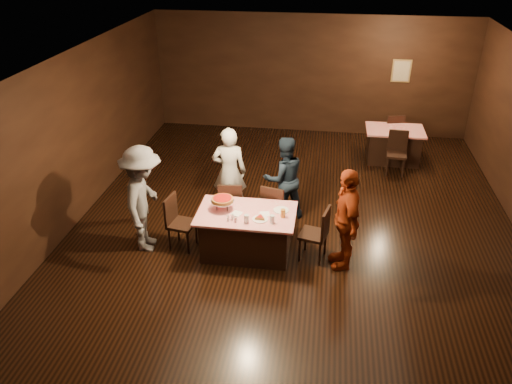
% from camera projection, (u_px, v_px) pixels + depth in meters
% --- Properties ---
extents(room, '(10.00, 10.04, 3.02)m').
position_uv_depth(room, '(298.00, 118.00, 8.02)').
color(room, black).
rests_on(room, ground).
extents(main_table, '(1.60, 1.00, 0.77)m').
position_uv_depth(main_table, '(247.00, 233.00, 8.26)').
color(main_table, red).
rests_on(main_table, ground).
extents(back_table, '(1.30, 0.90, 0.77)m').
position_uv_depth(back_table, '(393.00, 145.00, 11.52)').
color(back_table, red).
rests_on(back_table, ground).
extents(chair_far_left, '(0.46, 0.46, 0.95)m').
position_uv_depth(chair_far_left, '(231.00, 204.00, 8.93)').
color(chair_far_left, black).
rests_on(chair_far_left, ground).
extents(chair_far_right, '(0.51, 0.51, 0.95)m').
position_uv_depth(chair_far_right, '(276.00, 207.00, 8.82)').
color(chair_far_right, black).
rests_on(chair_far_right, ground).
extents(chair_end_left, '(0.48, 0.48, 0.95)m').
position_uv_depth(chair_end_left, '(182.00, 223.00, 8.36)').
color(chair_end_left, black).
rests_on(chair_end_left, ground).
extents(chair_end_right, '(0.51, 0.51, 0.95)m').
position_uv_depth(chair_end_right, '(313.00, 233.00, 8.08)').
color(chair_end_right, black).
rests_on(chair_end_right, ground).
extents(chair_back_near, '(0.45, 0.45, 0.95)m').
position_uv_depth(chair_back_near, '(397.00, 154.00, 10.87)').
color(chair_back_near, black).
rests_on(chair_back_near, ground).
extents(chair_back_far, '(0.51, 0.51, 0.95)m').
position_uv_depth(chair_back_far, '(391.00, 132.00, 12.00)').
color(chair_back_far, black).
rests_on(chair_back_far, ground).
extents(diner_white_jacket, '(0.67, 0.48, 1.73)m').
position_uv_depth(diner_white_jacket, '(229.00, 172.00, 9.19)').
color(diner_white_jacket, silver).
rests_on(diner_white_jacket, ground).
extents(diner_navy_hoodie, '(0.96, 0.88, 1.60)m').
position_uv_depth(diner_navy_hoodie, '(284.00, 178.00, 9.10)').
color(diner_navy_hoodie, black).
rests_on(diner_navy_hoodie, ground).
extents(diner_grey_knit, '(0.83, 1.27, 1.85)m').
position_uv_depth(diner_grey_knit, '(144.00, 199.00, 8.15)').
color(diner_grey_knit, slate).
rests_on(diner_grey_knit, ground).
extents(diner_red_shirt, '(0.62, 1.07, 1.71)m').
position_uv_depth(diner_red_shirt, '(346.00, 219.00, 7.75)').
color(diner_red_shirt, '#932E0F').
rests_on(diner_red_shirt, ground).
extents(pizza_stand, '(0.38, 0.38, 0.22)m').
position_uv_depth(pizza_stand, '(222.00, 200.00, 8.09)').
color(pizza_stand, black).
rests_on(pizza_stand, main_table).
extents(plate_with_slice, '(0.25, 0.25, 0.06)m').
position_uv_depth(plate_with_slice, '(260.00, 218.00, 7.88)').
color(plate_with_slice, white).
rests_on(plate_with_slice, main_table).
extents(plate_empty, '(0.25, 0.25, 0.01)m').
position_uv_depth(plate_empty, '(281.00, 210.00, 8.14)').
color(plate_empty, white).
rests_on(plate_empty, main_table).
extents(glass_front_left, '(0.08, 0.08, 0.14)m').
position_uv_depth(glass_front_left, '(246.00, 219.00, 7.78)').
color(glass_front_left, silver).
rests_on(glass_front_left, main_table).
extents(glass_front_right, '(0.08, 0.08, 0.14)m').
position_uv_depth(glass_front_right, '(272.00, 219.00, 7.77)').
color(glass_front_right, silver).
rests_on(glass_front_right, main_table).
extents(glass_amber, '(0.08, 0.08, 0.14)m').
position_uv_depth(glass_amber, '(283.00, 213.00, 7.93)').
color(glass_amber, '#BF7F26').
rests_on(glass_amber, main_table).
extents(condiments, '(0.17, 0.10, 0.09)m').
position_uv_depth(condiments, '(232.00, 218.00, 7.83)').
color(condiments, silver).
rests_on(condiments, main_table).
extents(napkin_center, '(0.19, 0.19, 0.01)m').
position_uv_depth(napkin_center, '(265.00, 214.00, 8.04)').
color(napkin_center, white).
rests_on(napkin_center, main_table).
extents(napkin_left, '(0.21, 0.21, 0.01)m').
position_uv_depth(napkin_left, '(237.00, 213.00, 8.06)').
color(napkin_left, white).
rests_on(napkin_left, main_table).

